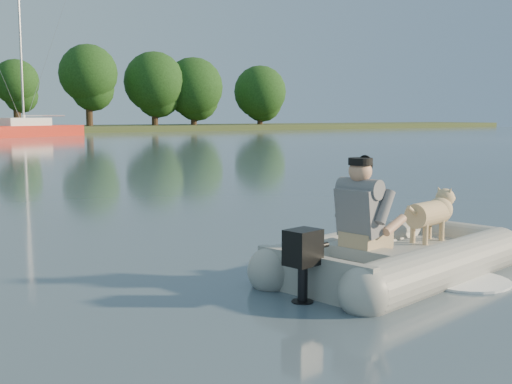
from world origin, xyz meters
TOP-DOWN VIEW (x-y plane):
  - water at (0.00, 0.00)m, footprint 160.00×160.00m
  - dinghy at (0.95, 0.27)m, footprint 5.26×4.20m
  - man at (0.25, 0.18)m, footprint 0.83×0.75m
  - dog at (1.57, 0.45)m, footprint 0.98×0.51m
  - outboard_motor at (-0.68, -0.06)m, footprint 0.46×0.36m
  - sailboat at (9.24, 48.27)m, footprint 9.26×6.07m

SIDE VIEW (x-z plane):
  - water at x=0.00m, z-range 0.00..0.00m
  - outboard_motor at x=-0.68m, z-range -0.08..0.70m
  - dog at x=1.57m, z-range 0.21..0.83m
  - sailboat at x=9.24m, z-range -5.61..6.69m
  - dinghy at x=0.95m, z-range -0.10..1.28m
  - man at x=0.25m, z-range 0.24..1.31m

